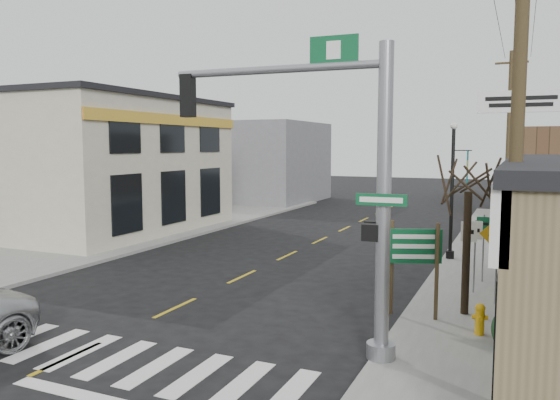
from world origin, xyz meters
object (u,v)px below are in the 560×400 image
at_px(bare_tree, 469,169).
at_px(fire_hydrant, 480,318).
at_px(guide_sign, 414,255).
at_px(lamp_post, 454,180).
at_px(dance_center_sign, 520,126).
at_px(utility_pole_far, 509,139).
at_px(traffic_signal_pole, 346,168).
at_px(utility_pole_near, 518,110).

bearing_deg(bare_tree, fire_hydrant, -72.93).
distance_m(guide_sign, lamp_post, 8.17).
relative_size(dance_center_sign, utility_pole_far, 0.74).
relative_size(traffic_signal_pole, utility_pole_far, 0.72).
relative_size(fire_hydrant, utility_pole_far, 0.08).
xyz_separation_m(guide_sign, bare_tree, (1.20, 0.85, 2.18)).
bearing_deg(utility_pole_far, utility_pole_near, -84.76).
height_order(guide_sign, fire_hydrant, guide_sign).
distance_m(traffic_signal_pole, lamp_post, 11.16).
height_order(fire_hydrant, bare_tree, bare_tree).
xyz_separation_m(traffic_signal_pole, lamp_post, (0.95, 11.08, -0.88)).
bearing_deg(bare_tree, utility_pole_far, 88.01).
bearing_deg(guide_sign, lamp_post, 68.87).
bearing_deg(bare_tree, lamp_post, 99.00).
relative_size(fire_hydrant, lamp_post, 0.14).
distance_m(traffic_signal_pole, utility_pole_far, 20.26).
bearing_deg(fire_hydrant, lamp_post, 100.47).
bearing_deg(lamp_post, dance_center_sign, 32.20).
bearing_deg(utility_pole_near, traffic_signal_pole, -174.21).
height_order(guide_sign, lamp_post, lamp_post).
height_order(lamp_post, bare_tree, lamp_post).
relative_size(utility_pole_near, utility_pole_far, 1.07).
bearing_deg(utility_pole_near, fire_hydrant, 106.15).
bearing_deg(dance_center_sign, guide_sign, -105.88).
height_order(traffic_signal_pole, utility_pole_near, utility_pole_near).
distance_m(bare_tree, utility_pole_near, 3.78).
xyz_separation_m(traffic_signal_pole, utility_pole_far, (2.65, 20.07, 0.80)).
distance_m(fire_hydrant, lamp_post, 9.29).
relative_size(fire_hydrant, utility_pole_near, 0.08).
distance_m(utility_pole_near, utility_pole_far, 19.57).
xyz_separation_m(traffic_signal_pole, bare_tree, (2.09, 3.89, -0.14)).
relative_size(fire_hydrant, bare_tree, 0.15).
bearing_deg(dance_center_sign, fire_hydrant, -96.18).
bearing_deg(fire_hydrant, guide_sign, 157.20).
distance_m(dance_center_sign, utility_pole_near, 12.44).
xyz_separation_m(fire_hydrant, dance_center_sign, (0.62, 10.62, 4.77)).
relative_size(fire_hydrant, dance_center_sign, 0.11).
height_order(traffic_signal_pole, utility_pole_far, utility_pole_far).
distance_m(lamp_post, dance_center_sign, 3.60).
bearing_deg(lamp_post, fire_hydrant, -87.24).
bearing_deg(utility_pole_far, traffic_signal_pole, -93.92).
relative_size(traffic_signal_pole, guide_sign, 2.68).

